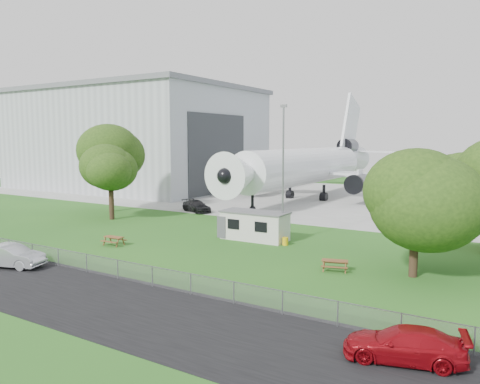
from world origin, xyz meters
The scene contains 18 objects.
ground centered at (0.00, 0.00, 0.00)m, with size 160.00×160.00×0.00m, color #367523.
asphalt_strip centered at (0.00, -13.00, 0.01)m, with size 120.00×8.00×0.02m, color black.
concrete_apron centered at (0.00, 38.00, 0.01)m, with size 120.00×46.00×0.03m, color #B7B7B2.
hangar centered at (-37.97, 36.00, 9.41)m, with size 43.00×31.00×18.55m.
airliner centered at (-2.00, 35.86, 5.27)m, with size 46.36×47.73×17.69m.
site_cabin centered at (5.62, 5.75, 1.31)m, with size 6.78×2.84×2.62m.
picnic_west centered at (-3.66, -2.60, 0.00)m, with size 1.80×1.50×0.76m, color brown, non-canonical shape.
picnic_east centered at (15.44, -0.18, 0.00)m, with size 1.80×1.50×0.76m, color brown, non-canonical shape.
fence centered at (0.00, -9.50, 0.00)m, with size 58.00×0.04×1.30m, color gray.
lamp_mast centered at (8.20, 6.20, 6.00)m, with size 0.16×0.16×12.00m, color slate.
tree_west_big centered at (-18.37, 10.87, 7.19)m, with size 7.79×7.79×11.10m.
tree_west_small centered at (-13.81, 6.71, 5.63)m, with size 6.51×6.51×8.90m.
tree_east_front centered at (20.38, 1.20, 5.23)m, with size 7.71×7.71×9.09m.
tree_far_apron centered at (19.38, 31.36, 4.90)m, with size 6.66×6.66×8.24m.
car_centre_sedan centered at (-4.70, -11.48, 0.82)m, with size 1.73×4.96×1.63m, color silver.
car_east_van centered at (22.57, -11.52, 0.71)m, with size 1.99×4.90×1.42m, color maroon.
car_ne_hatch centered at (20.37, 12.72, 0.73)m, with size 1.73×4.31×1.47m, color black.
car_apron_van centered at (-8.87, 16.23, 0.72)m, with size 2.01×4.95×1.44m, color black.
Camera 1 is at (26.44, -30.73, 9.10)m, focal length 35.00 mm.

